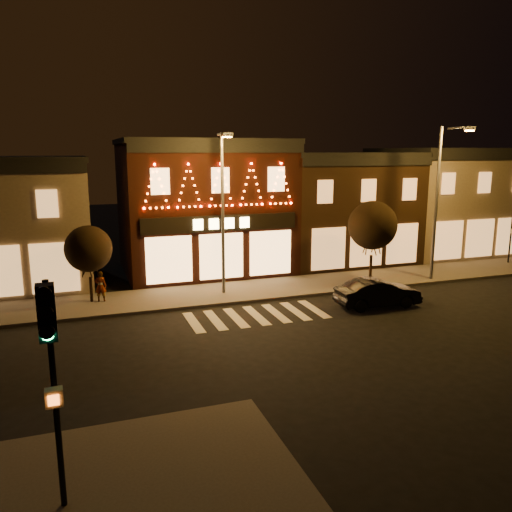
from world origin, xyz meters
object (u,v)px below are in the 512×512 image
traffic_signal_near (51,354)px  streetlamp_mid (223,201)px  pedestrian (101,286)px  dark_sedan (378,293)px

traffic_signal_near → streetlamp_mid: (7.83, 14.93, 1.41)m
streetlamp_mid → pedestrian: size_ratio=5.38×
pedestrian → streetlamp_mid: bearing=-172.6°
pedestrian → traffic_signal_near: bearing=98.3°
dark_sedan → pedestrian: size_ratio=2.72×
traffic_signal_near → dark_sedan: bearing=34.2°
pedestrian → dark_sedan: bearing=172.8°
traffic_signal_near → pedestrian: 15.98m
traffic_signal_near → pedestrian: bearing=82.2°
traffic_signal_near → dark_sedan: 18.21m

